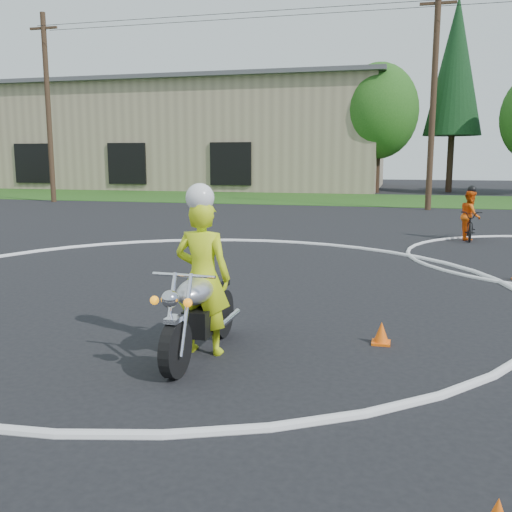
# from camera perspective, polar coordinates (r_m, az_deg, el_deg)

# --- Properties ---
(ground) EXTENTS (120.00, 120.00, 0.00)m
(ground) POSITION_cam_1_polar(r_m,az_deg,el_deg) (8.33, -13.58, -7.36)
(ground) COLOR black
(ground) RESTS_ON ground
(grass_strip) EXTENTS (120.00, 10.00, 0.02)m
(grass_strip) POSITION_cam_1_polar(r_m,az_deg,el_deg) (34.31, 7.99, 5.67)
(grass_strip) COLOR #1E4714
(grass_strip) RESTS_ON ground
(course_markings) EXTENTS (19.05, 19.05, 0.12)m
(course_markings) POSITION_cam_1_polar(r_m,az_deg,el_deg) (11.73, 6.07, -2.12)
(course_markings) COLOR silver
(course_markings) RESTS_ON ground
(primary_motorcycle) EXTENTS (0.76, 2.18, 1.14)m
(primary_motorcycle) POSITION_cam_1_polar(r_m,az_deg,el_deg) (7.02, -5.66, -5.64)
(primary_motorcycle) COLOR black
(primary_motorcycle) RESTS_ON ground
(rider_primary_grp) EXTENTS (0.72, 0.48, 2.12)m
(rider_primary_grp) POSITION_cam_1_polar(r_m,az_deg,el_deg) (7.04, -5.36, -1.68)
(rider_primary_grp) COLOR #CAE317
(rider_primary_grp) RESTS_ON ground
(rider_second_grp) EXTENTS (0.67, 1.71, 1.62)m
(rider_second_grp) POSITION_cam_1_polar(r_m,az_deg,el_deg) (18.13, 20.60, 3.32)
(rider_second_grp) COLOR black
(rider_second_grp) RESTS_ON ground
(warehouse) EXTENTS (41.00, 17.00, 8.30)m
(warehouse) POSITION_cam_1_polar(r_m,az_deg,el_deg) (51.84, -10.76, 11.55)
(warehouse) COLOR tan
(warehouse) RESTS_ON ground
(utility_poles) EXTENTS (41.60, 1.12, 10.00)m
(utility_poles) POSITION_cam_1_polar(r_m,az_deg,el_deg) (28.17, 17.32, 15.02)
(utility_poles) COLOR #473321
(utility_poles) RESTS_ON ground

